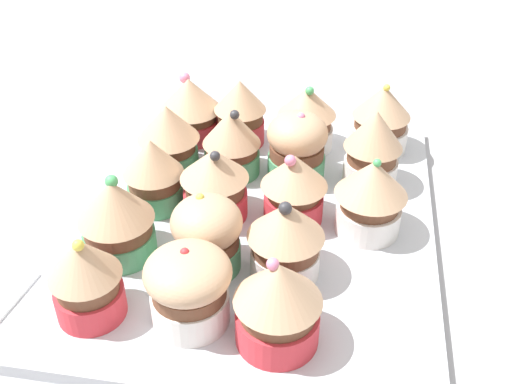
% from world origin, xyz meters
% --- Properties ---
extents(ground_plane, '(1.80, 1.80, 0.03)m').
position_xyz_m(ground_plane, '(0.00, 0.00, -0.01)').
color(ground_plane, '#9E9EA3').
extents(baking_tray, '(0.32, 0.39, 0.01)m').
position_xyz_m(baking_tray, '(0.00, 0.00, 0.01)').
color(baking_tray, silver).
rests_on(baking_tray, ground_plane).
extents(cupcake_0, '(0.06, 0.06, 0.08)m').
position_xyz_m(cupcake_0, '(-0.11, -0.14, 0.05)').
color(cupcake_0, '#D1333D').
rests_on(cupcake_0, baking_tray).
extents(cupcake_1, '(0.07, 0.07, 0.07)m').
position_xyz_m(cupcake_1, '(-0.03, -0.13, 0.05)').
color(cupcake_1, white).
rests_on(cupcake_1, baking_tray).
extents(cupcake_2, '(0.06, 0.06, 0.08)m').
position_xyz_m(cupcake_2, '(0.04, -0.14, 0.05)').
color(cupcake_2, '#D1333D').
rests_on(cupcake_2, baking_tray).
extents(cupcake_3, '(0.06, 0.06, 0.08)m').
position_xyz_m(cupcake_3, '(-0.11, -0.07, 0.05)').
color(cupcake_3, '#4C9E6B').
rests_on(cupcake_3, baking_tray).
extents(cupcake_4, '(0.06, 0.06, 0.07)m').
position_xyz_m(cupcake_4, '(-0.03, -0.07, 0.05)').
color(cupcake_4, '#4C9E6B').
rests_on(cupcake_4, baking_tray).
extents(cupcake_5, '(0.06, 0.06, 0.07)m').
position_xyz_m(cupcake_5, '(0.04, -0.07, 0.05)').
color(cupcake_5, white).
rests_on(cupcake_5, baking_tray).
extents(cupcake_6, '(0.06, 0.06, 0.07)m').
position_xyz_m(cupcake_6, '(-0.10, 0.01, 0.05)').
color(cupcake_6, '#4C9E6B').
rests_on(cupcake_6, baking_tray).
extents(cupcake_7, '(0.06, 0.06, 0.07)m').
position_xyz_m(cupcake_7, '(-0.04, -0.00, 0.05)').
color(cupcake_7, '#D1333D').
rests_on(cupcake_7, baking_tray).
extents(cupcake_8, '(0.06, 0.06, 0.07)m').
position_xyz_m(cupcake_8, '(0.03, 0.01, 0.05)').
color(cupcake_8, '#D1333D').
rests_on(cupcake_8, baking_tray).
extents(cupcake_9, '(0.06, 0.06, 0.08)m').
position_xyz_m(cupcake_9, '(0.10, 0.00, 0.05)').
color(cupcake_9, white).
rests_on(cupcake_9, baking_tray).
extents(cupcake_10, '(0.06, 0.06, 0.07)m').
position_xyz_m(cupcake_10, '(-0.10, 0.07, 0.05)').
color(cupcake_10, '#4C9E6B').
rests_on(cupcake_10, baking_tray).
extents(cupcake_11, '(0.06, 0.06, 0.07)m').
position_xyz_m(cupcake_11, '(-0.04, 0.07, 0.05)').
color(cupcake_11, '#4C9E6B').
rests_on(cupcake_11, baking_tray).
extents(cupcake_12, '(0.06, 0.06, 0.07)m').
position_xyz_m(cupcake_12, '(0.03, 0.08, 0.05)').
color(cupcake_12, '#4C9E6B').
rests_on(cupcake_12, baking_tray).
extents(cupcake_13, '(0.06, 0.06, 0.08)m').
position_xyz_m(cupcake_13, '(0.10, 0.08, 0.05)').
color(cupcake_13, white).
rests_on(cupcake_13, baking_tray).
extents(cupcake_14, '(0.07, 0.07, 0.07)m').
position_xyz_m(cupcake_14, '(-0.10, 0.13, 0.05)').
color(cupcake_14, '#D1333D').
rests_on(cupcake_14, baking_tray).
extents(cupcake_15, '(0.06, 0.06, 0.07)m').
position_xyz_m(cupcake_15, '(-0.04, 0.13, 0.05)').
color(cupcake_15, '#D1333D').
rests_on(cupcake_15, baking_tray).
extents(cupcake_16, '(0.06, 0.06, 0.07)m').
position_xyz_m(cupcake_16, '(0.03, 0.13, 0.05)').
color(cupcake_16, white).
rests_on(cupcake_16, baking_tray).
extents(cupcake_17, '(0.06, 0.06, 0.08)m').
position_xyz_m(cupcake_17, '(0.11, 0.14, 0.05)').
color(cupcake_17, white).
rests_on(cupcake_17, baking_tray).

